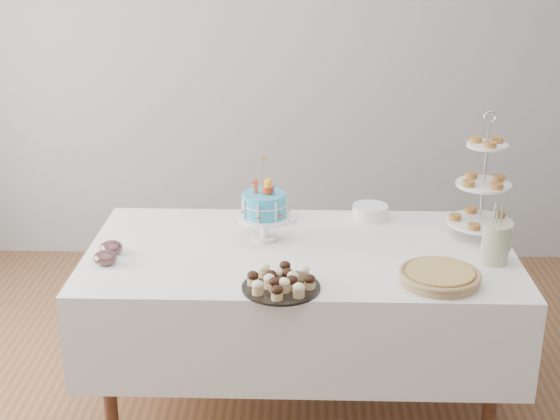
{
  "coord_description": "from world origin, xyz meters",
  "views": [
    {
      "loc": [
        0.01,
        -2.93,
        2.17
      ],
      "look_at": [
        -0.09,
        0.3,
        0.96
      ],
      "focal_mm": 50.0,
      "sensor_mm": 36.0,
      "label": 1
    }
  ],
  "objects_px": {
    "cupcake_tray": "(281,281)",
    "pie": "(440,276)",
    "plate_stack": "(370,212)",
    "jam_bowl_b": "(111,248)",
    "tiered_stand": "(483,185)",
    "pastry_plate": "(273,215)",
    "utensil_pitcher": "(496,242)",
    "table": "(300,295)",
    "jam_bowl_a": "(105,258)",
    "birthday_cake": "(265,218)"
  },
  "relations": [
    {
      "from": "birthday_cake",
      "to": "jam_bowl_b",
      "type": "relative_size",
      "value": 3.81
    },
    {
      "from": "pie",
      "to": "pastry_plate",
      "type": "distance_m",
      "value": 1.01
    },
    {
      "from": "pastry_plate",
      "to": "utensil_pitcher",
      "type": "height_order",
      "value": "utensil_pitcher"
    },
    {
      "from": "table",
      "to": "cupcake_tray",
      "type": "height_order",
      "value": "cupcake_tray"
    },
    {
      "from": "tiered_stand",
      "to": "cupcake_tray",
      "type": "bearing_deg",
      "value": -146.99
    },
    {
      "from": "plate_stack",
      "to": "utensil_pitcher",
      "type": "distance_m",
      "value": 0.72
    },
    {
      "from": "plate_stack",
      "to": "jam_bowl_a",
      "type": "bearing_deg",
      "value": -153.79
    },
    {
      "from": "birthday_cake",
      "to": "plate_stack",
      "type": "height_order",
      "value": "birthday_cake"
    },
    {
      "from": "pie",
      "to": "plate_stack",
      "type": "bearing_deg",
      "value": 107.37
    },
    {
      "from": "cupcake_tray",
      "to": "pie",
      "type": "bearing_deg",
      "value": 6.64
    },
    {
      "from": "jam_bowl_a",
      "to": "utensil_pitcher",
      "type": "height_order",
      "value": "utensil_pitcher"
    },
    {
      "from": "tiered_stand",
      "to": "plate_stack",
      "type": "distance_m",
      "value": 0.58
    },
    {
      "from": "table",
      "to": "pastry_plate",
      "type": "distance_m",
      "value": 0.48
    },
    {
      "from": "jam_bowl_a",
      "to": "utensil_pitcher",
      "type": "bearing_deg",
      "value": 2.4
    },
    {
      "from": "jam_bowl_b",
      "to": "pie",
      "type": "bearing_deg",
      "value": -10.24
    },
    {
      "from": "pastry_plate",
      "to": "jam_bowl_b",
      "type": "relative_size",
      "value": 2.32
    },
    {
      "from": "utensil_pitcher",
      "to": "jam_bowl_a",
      "type": "bearing_deg",
      "value": -173.88
    },
    {
      "from": "table",
      "to": "jam_bowl_a",
      "type": "bearing_deg",
      "value": -167.69
    },
    {
      "from": "tiered_stand",
      "to": "pastry_plate",
      "type": "relative_size",
      "value": 2.54
    },
    {
      "from": "table",
      "to": "pastry_plate",
      "type": "height_order",
      "value": "pastry_plate"
    },
    {
      "from": "birthday_cake",
      "to": "pie",
      "type": "xyz_separation_m",
      "value": [
        0.74,
        -0.44,
        -0.07
      ]
    },
    {
      "from": "tiered_stand",
      "to": "jam_bowl_b",
      "type": "distance_m",
      "value": 1.72
    },
    {
      "from": "tiered_stand",
      "to": "jam_bowl_b",
      "type": "height_order",
      "value": "tiered_stand"
    },
    {
      "from": "cupcake_tray",
      "to": "pie",
      "type": "distance_m",
      "value": 0.65
    },
    {
      "from": "birthday_cake",
      "to": "pastry_plate",
      "type": "height_order",
      "value": "birthday_cake"
    },
    {
      "from": "pie",
      "to": "jam_bowl_a",
      "type": "xyz_separation_m",
      "value": [
        -1.41,
        0.14,
        -0.0
      ]
    },
    {
      "from": "pie",
      "to": "tiered_stand",
      "type": "xyz_separation_m",
      "value": [
        0.27,
        0.52,
        0.22
      ]
    },
    {
      "from": "jam_bowl_b",
      "to": "cupcake_tray",
      "type": "bearing_deg",
      "value": -23.35
    },
    {
      "from": "cupcake_tray",
      "to": "plate_stack",
      "type": "xyz_separation_m",
      "value": [
        0.42,
        0.8,
        -0.0
      ]
    },
    {
      "from": "cupcake_tray",
      "to": "tiered_stand",
      "type": "xyz_separation_m",
      "value": [
        0.92,
        0.59,
        0.21
      ]
    },
    {
      "from": "cupcake_tray",
      "to": "plate_stack",
      "type": "height_order",
      "value": "cupcake_tray"
    },
    {
      "from": "cupcake_tray",
      "to": "plate_stack",
      "type": "distance_m",
      "value": 0.9
    },
    {
      "from": "plate_stack",
      "to": "pastry_plate",
      "type": "relative_size",
      "value": 0.75
    },
    {
      "from": "pie",
      "to": "pastry_plate",
      "type": "xyz_separation_m",
      "value": [
        -0.71,
        0.71,
        -0.01
      ]
    },
    {
      "from": "utensil_pitcher",
      "to": "plate_stack",
      "type": "bearing_deg",
      "value": 137.74
    },
    {
      "from": "pie",
      "to": "tiered_stand",
      "type": "height_order",
      "value": "tiered_stand"
    },
    {
      "from": "tiered_stand",
      "to": "plate_stack",
      "type": "bearing_deg",
      "value": 157.47
    },
    {
      "from": "pastry_plate",
      "to": "jam_bowl_b",
      "type": "distance_m",
      "value": 0.84
    },
    {
      "from": "table",
      "to": "birthday_cake",
      "type": "relative_size",
      "value": 4.97
    },
    {
      "from": "pie",
      "to": "jam_bowl_b",
      "type": "bearing_deg",
      "value": 169.76
    },
    {
      "from": "plate_stack",
      "to": "jam_bowl_b",
      "type": "xyz_separation_m",
      "value": [
        -1.18,
        -0.47,
        -0.01
      ]
    },
    {
      "from": "tiered_stand",
      "to": "utensil_pitcher",
      "type": "height_order",
      "value": "tiered_stand"
    },
    {
      "from": "birthday_cake",
      "to": "table",
      "type": "bearing_deg",
      "value": -21.87
    },
    {
      "from": "cupcake_tray",
      "to": "tiered_stand",
      "type": "relative_size",
      "value": 0.53
    },
    {
      "from": "cupcake_tray",
      "to": "utensil_pitcher",
      "type": "xyz_separation_m",
      "value": [
        0.92,
        0.29,
        0.06
      ]
    },
    {
      "from": "birthday_cake",
      "to": "pie",
      "type": "distance_m",
      "value": 0.86
    },
    {
      "from": "jam_bowl_a",
      "to": "utensil_pitcher",
      "type": "xyz_separation_m",
      "value": [
        1.68,
        0.07,
        0.07
      ]
    },
    {
      "from": "plate_stack",
      "to": "utensil_pitcher",
      "type": "relative_size",
      "value": 0.66
    },
    {
      "from": "tiered_stand",
      "to": "table",
      "type": "bearing_deg",
      "value": -166.96
    },
    {
      "from": "birthday_cake",
      "to": "pie",
      "type": "bearing_deg",
      "value": -17.96
    }
  ]
}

